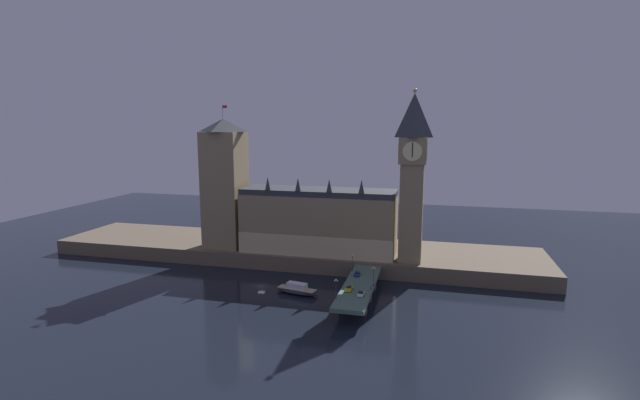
{
  "coord_description": "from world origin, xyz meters",
  "views": [
    {
      "loc": [
        62.86,
        -157.75,
        60.72
      ],
      "look_at": [
        18.0,
        20.0,
        30.65
      ],
      "focal_mm": 26.0,
      "sensor_mm": 36.0,
      "label": 1
    }
  ],
  "objects": [
    {
      "name": "car_northbound_lead",
      "position": [
        35.99,
        4.56,
        6.26
      ],
      "size": [
        1.97,
        4.2,
        1.41
      ],
      "color": "navy",
      "rests_on": "bridge"
    },
    {
      "name": "pedestrian_mid_walk",
      "position": [
        42.91,
        -8.76,
        6.47
      ],
      "size": [
        0.38,
        0.38,
        1.65
      ],
      "color": "black",
      "rests_on": "bridge"
    },
    {
      "name": "victoria_tower",
      "position": [
        -28.0,
        29.68,
        34.84
      ],
      "size": [
        16.69,
        16.69,
        62.71
      ],
      "color": "#8E7A56",
      "rests_on": "embankment"
    },
    {
      "name": "boat_upstream",
      "position": [
        15.6,
        -4.65,
        1.5
      ],
      "size": [
        16.98,
        7.79,
        4.11
      ],
      "color": "#28282D",
      "rests_on": "ground_plane"
    },
    {
      "name": "street_lamp_mid",
      "position": [
        43.31,
        -5.0,
        9.89
      ],
      "size": [
        1.34,
        0.6,
        6.86
      ],
      "color": "#2D3333",
      "rests_on": "bridge"
    },
    {
      "name": "street_lamp_far",
      "position": [
        33.28,
        9.72,
        9.76
      ],
      "size": [
        1.34,
        0.6,
        6.64
      ],
      "color": "#2D3333",
      "rests_on": "bridge"
    },
    {
      "name": "bridge",
      "position": [
        38.3,
        -5.0,
        3.93
      ],
      "size": [
        10.49,
        46.0,
        5.6
      ],
      "color": "#476656",
      "rests_on": "ground_plane"
    },
    {
      "name": "ground_plane",
      "position": [
        0.0,
        0.0,
        0.0
      ],
      "size": [
        400.0,
        400.0,
        0.0
      ],
      "primitive_type": "plane",
      "color": "black"
    },
    {
      "name": "embankment",
      "position": [
        0.0,
        39.0,
        3.19
      ],
      "size": [
        220.0,
        42.0,
        6.38
      ],
      "color": "brown",
      "rests_on": "ground_plane"
    },
    {
      "name": "clock_tower",
      "position": [
        53.81,
        25.95,
        42.28
      ],
      "size": [
        11.0,
        11.11,
        67.8
      ],
      "color": "#8E7A56",
      "rests_on": "embankment"
    },
    {
      "name": "car_southbound_lead",
      "position": [
        40.61,
        -15.18,
        6.21
      ],
      "size": [
        2.09,
        3.83,
        1.3
      ],
      "color": "white",
      "rests_on": "bridge"
    },
    {
      "name": "car_northbound_trail",
      "position": [
        35.99,
        -11.77,
        6.35
      ],
      "size": [
        2.09,
        3.81,
        1.6
      ],
      "color": "yellow",
      "rests_on": "bridge"
    },
    {
      "name": "parliament_hall",
      "position": [
        14.77,
        30.06,
        19.95
      ],
      "size": [
        65.55,
        19.46,
        32.72
      ],
      "color": "#8E7A56",
      "rests_on": "embankment"
    },
    {
      "name": "street_lamp_near",
      "position": [
        33.28,
        -19.72,
        9.71
      ],
      "size": [
        1.34,
        0.6,
        6.56
      ],
      "color": "#2D3333",
      "rests_on": "bridge"
    }
  ]
}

